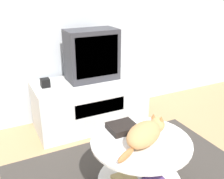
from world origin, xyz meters
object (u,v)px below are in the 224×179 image
Objects in this scene: tv at (92,55)px; speaker at (45,83)px; cat at (145,133)px; dvd_box at (122,127)px.

tv reaches higher than speaker.
tv is at bearing 56.31° from cat.
cat is at bearing -72.90° from dvd_box.
tv is 1.07× the size of cat.
tv is 1.12m from dvd_box.
tv is 1.30m from cat.
tv reaches higher than dvd_box.
cat is (0.39, -1.27, -0.02)m from speaker.
tv is 6.24× the size of speaker.
cat is at bearing -72.77° from speaker.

